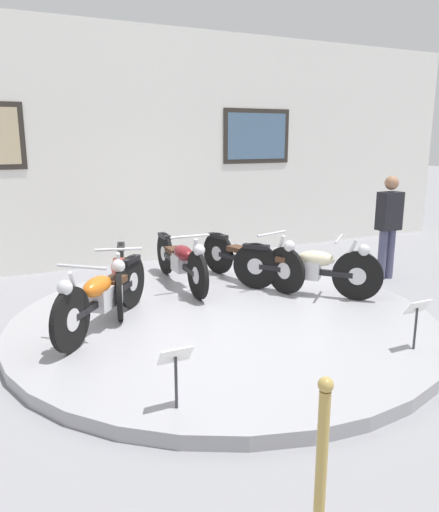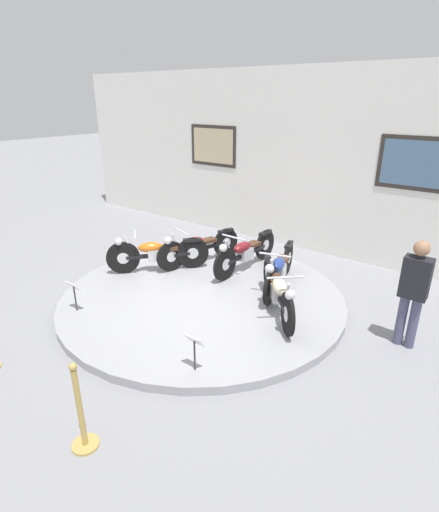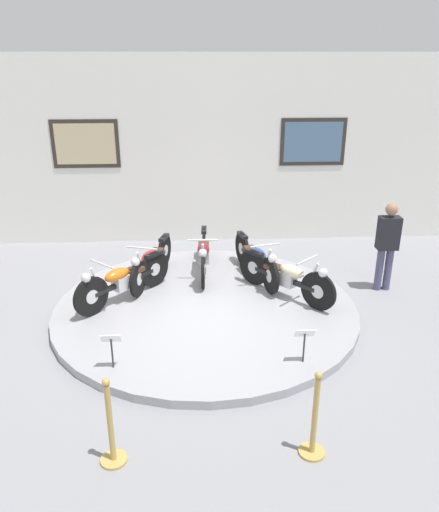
{
  "view_description": "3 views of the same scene",
  "coord_description": "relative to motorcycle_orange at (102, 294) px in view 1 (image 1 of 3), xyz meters",
  "views": [
    {
      "loc": [
        -2.48,
        -4.94,
        2.16
      ],
      "look_at": [
        -0.03,
        0.05,
        0.84
      ],
      "focal_mm": 35.0,
      "sensor_mm": 36.0,
      "label": 1
    },
    {
      "loc": [
        4.0,
        -4.81,
        3.35
      ],
      "look_at": [
        0.18,
        0.26,
        0.8
      ],
      "focal_mm": 28.0,
      "sensor_mm": 36.0,
      "label": 2
    },
    {
      "loc": [
        -0.15,
        -7.23,
        3.93
      ],
      "look_at": [
        0.24,
        0.22,
        0.9
      ],
      "focal_mm": 35.0,
      "sensor_mm": 36.0,
      "label": 3
    }
  ],
  "objects": [
    {
      "name": "ground_plane",
      "position": [
        1.35,
        -0.23,
        -0.52
      ],
      "size": [
        60.0,
        60.0,
        0.0
      ],
      "primitive_type": "plane",
      "color": "gray"
    },
    {
      "name": "motorcycle_orange",
      "position": [
        0.0,
        0.0,
        0.0
      ],
      "size": [
        1.37,
        1.52,
        0.8
      ],
      "color": "black",
      "rests_on": "display_platform"
    },
    {
      "name": "display_platform",
      "position": [
        1.35,
        -0.23,
        -0.45
      ],
      "size": [
        4.89,
        4.89,
        0.13
      ],
      "primitive_type": "cylinder",
      "color": "#99999E",
      "rests_on": "ground_plane"
    },
    {
      "name": "motorcycle_cream",
      "position": [
        2.7,
        0.0,
        -0.0
      ],
      "size": [
        1.37,
        1.51,
        0.8
      ],
      "color": "black",
      "rests_on": "display_platform"
    },
    {
      "name": "info_placard_front_left",
      "position": [
        0.1,
        -1.91,
        -0.02
      ],
      "size": [
        0.26,
        0.11,
        0.51
      ],
      "color": "#333338",
      "rests_on": "display_platform"
    },
    {
      "name": "motorcycle_red",
      "position": [
        0.41,
        0.78,
        -0.01
      ],
      "size": [
        0.68,
        1.9,
        0.78
      ],
      "color": "black",
      "rests_on": "display_platform"
    },
    {
      "name": "motorcycle_blue",
      "position": [
        2.29,
        0.78,
        -0.0
      ],
      "size": [
        0.66,
        1.93,
        0.79
      ],
      "color": "black",
      "rests_on": "display_platform"
    },
    {
      "name": "info_placard_front_centre",
      "position": [
        2.6,
        -1.91,
        -0.02
      ],
      "size": [
        0.26,
        0.11,
        0.51
      ],
      "color": "#333338",
      "rests_on": "display_platform"
    },
    {
      "name": "back_wall",
      "position": [
        1.35,
        3.28,
        1.47
      ],
      "size": [
        14.0,
        0.22,
        3.96
      ],
      "color": "white",
      "rests_on": "ground_plane"
    },
    {
      "name": "motorcycle_maroon",
      "position": [
        1.35,
        1.1,
        -0.0
      ],
      "size": [
        0.54,
        1.98,
        0.79
      ],
      "color": "black",
      "rests_on": "display_platform"
    },
    {
      "name": "stanchion_post_left_of_entry",
      "position": [
        0.31,
        -3.41,
        -0.17
      ],
      "size": [
        0.28,
        0.28,
        1.02
      ],
      "color": "tan",
      "rests_on": "ground_plane"
    },
    {
      "name": "visitor_standing",
      "position": [
        4.53,
        0.47,
        0.38
      ],
      "size": [
        0.36,
        0.22,
        1.6
      ],
      "color": "#4C4C6B",
      "rests_on": "ground_plane"
    }
  ]
}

